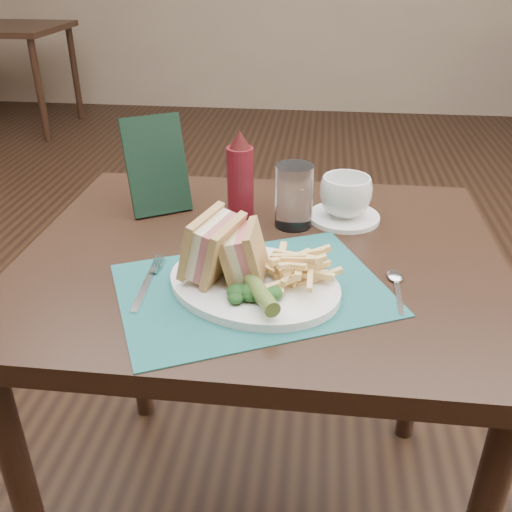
{
  "coord_description": "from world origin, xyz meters",
  "views": [
    {
      "loc": [
        0.1,
        -1.45,
        1.26
      ],
      "look_at": [
        0.0,
        -0.61,
        0.8
      ],
      "focal_mm": 40.0,
      "sensor_mm": 36.0,
      "label": 1
    }
  ],
  "objects": [
    {
      "name": "pickle_spear",
      "position": [
        0.02,
        -0.7,
        0.79
      ],
      "size": [
        0.08,
        0.12,
        0.03
      ],
      "primitive_type": "cylinder",
      "rotation": [
        1.54,
        0.0,
        0.46
      ],
      "color": "#496225",
      "rests_on": "plate"
    },
    {
      "name": "spoon",
      "position": [
        0.24,
        -0.61,
        0.76
      ],
      "size": [
        0.04,
        0.15,
        0.01
      ],
      "primitive_type": null,
      "rotation": [
        0.0,
        0.0,
        -0.01
      ],
      "color": "silver",
      "rests_on": "table_main"
    },
    {
      "name": "fries_pile",
      "position": [
        0.07,
        -0.63,
        0.8
      ],
      "size": [
        0.18,
        0.2,
        0.06
      ],
      "primitive_type": null,
      "color": "#FED37F",
      "rests_on": "plate"
    },
    {
      "name": "sandwich_half_b",
      "position": [
        -0.04,
        -0.63,
        0.81
      ],
      "size": [
        0.08,
        0.09,
        0.1
      ],
      "primitive_type": null,
      "rotation": [
        0.0,
        -0.24,
        -0.01
      ],
      "color": "tan",
      "rests_on": "plate"
    },
    {
      "name": "plate",
      "position": [
        0.0,
        -0.64,
        0.76
      ],
      "size": [
        0.37,
        0.34,
        0.01
      ],
      "primitive_type": null,
      "rotation": [
        0.0,
        0.0,
        -0.42
      ],
      "color": "white",
      "rests_on": "placemat"
    },
    {
      "name": "table_main",
      "position": [
        0.0,
        -0.5,
        0.38
      ],
      "size": [
        0.9,
        0.75,
        0.75
      ],
      "primitive_type": null,
      "color": "black",
      "rests_on": "ground"
    },
    {
      "name": "table_bg_left",
      "position": [
        -2.27,
        2.71,
        0.38
      ],
      "size": [
        0.9,
        0.75,
        0.75
      ],
      "primitive_type": null,
      "color": "black",
      "rests_on": "ground"
    },
    {
      "name": "coffee_cup",
      "position": [
        0.16,
        -0.34,
        0.8
      ],
      "size": [
        0.15,
        0.15,
        0.08
      ],
      "primitive_type": "imported",
      "rotation": [
        0.0,
        0.0,
        0.66
      ],
      "color": "white",
      "rests_on": "saucer"
    },
    {
      "name": "floor",
      "position": [
        0.0,
        0.0,
        0.0
      ],
      "size": [
        7.0,
        7.0,
        0.0
      ],
      "primitive_type": "plane",
      "color": "black",
      "rests_on": "ground"
    },
    {
      "name": "drinking_glass",
      "position": [
        0.05,
        -0.38,
        0.81
      ],
      "size": [
        0.09,
        0.09,
        0.13
      ],
      "primitive_type": "cylinder",
      "rotation": [
        0.0,
        0.0,
        0.15
      ],
      "color": "white",
      "rests_on": "table_main"
    },
    {
      "name": "kale_garnish",
      "position": [
        0.01,
        -0.69,
        0.78
      ],
      "size": [
        0.11,
        0.08,
        0.03
      ],
      "primitive_type": null,
      "color": "#143915",
      "rests_on": "plate"
    },
    {
      "name": "wall_back",
      "position": [
        0.0,
        3.5,
        0.0
      ],
      "size": [
        6.0,
        0.0,
        6.0
      ],
      "primitive_type": "plane",
      "rotation": [
        1.57,
        0.0,
        0.0
      ],
      "color": "gray",
      "rests_on": "ground"
    },
    {
      "name": "placemat",
      "position": [
        -0.0,
        -0.64,
        0.75
      ],
      "size": [
        0.53,
        0.47,
        0.0
      ],
      "primitive_type": "cube",
      "rotation": [
        0.0,
        0.0,
        0.44
      ],
      "color": "#1C5957",
      "rests_on": "table_main"
    },
    {
      "name": "check_presenter",
      "position": [
        -0.24,
        -0.33,
        0.85
      ],
      "size": [
        0.15,
        0.13,
        0.2
      ],
      "primitive_type": "cube",
      "rotation": [
        -0.31,
        0.0,
        0.54
      ],
      "color": "black",
      "rests_on": "table_main"
    },
    {
      "name": "fork",
      "position": [
        -0.18,
        -0.64,
        0.76
      ],
      "size": [
        0.04,
        0.17,
        0.01
      ],
      "primitive_type": null,
      "rotation": [
        0.0,
        0.0,
        0.05
      ],
      "color": "silver",
      "rests_on": "placemat"
    },
    {
      "name": "ketchup_bottle",
      "position": [
        -0.06,
        -0.34,
        0.84
      ],
      "size": [
        0.07,
        0.07,
        0.19
      ],
      "primitive_type": null,
      "rotation": [
        0.0,
        0.0,
        -0.31
      ],
      "color": "#5A0F17",
      "rests_on": "table_main"
    },
    {
      "name": "sandwich_half_a",
      "position": [
        -0.09,
        -0.62,
        0.82
      ],
      "size": [
        0.11,
        0.13,
        0.11
      ],
      "primitive_type": null,
      "rotation": [
        0.0,
        0.24,
        -0.29
      ],
      "color": "tan",
      "rests_on": "plate"
    },
    {
      "name": "saucer",
      "position": [
        0.16,
        -0.34,
        0.76
      ],
      "size": [
        0.19,
        0.19,
        0.01
      ],
      "primitive_type": "cylinder",
      "rotation": [
        0.0,
        0.0,
        0.38
      ],
      "color": "white",
      "rests_on": "table_main"
    }
  ]
}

